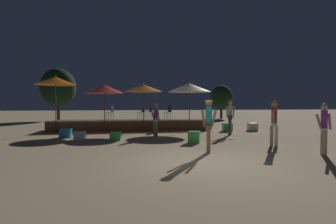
{
  "coord_description": "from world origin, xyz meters",
  "views": [
    {
      "loc": [
        -2.03,
        -6.9,
        1.64
      ],
      "look_at": [
        0.0,
        5.96,
        1.24
      ],
      "focal_mm": 28.0,
      "sensor_mm": 36.0,
      "label": 1
    }
  ],
  "objects_px": {
    "person_4": "(274,121)",
    "cube_seat_1": "(116,136)",
    "person_0": "(156,119)",
    "cube_seat_3": "(253,127)",
    "frisbee_disc": "(231,139)",
    "cube_seat_2": "(80,136)",
    "cube_seat_4": "(66,133)",
    "bistro_chair_1": "(111,111)",
    "patio_umbrella_1": "(104,89)",
    "bistro_chair_3": "(142,111)",
    "background_tree_0": "(58,88)",
    "patio_umbrella_3": "(55,81)",
    "cube_seat_5": "(227,127)",
    "bistro_chair_2": "(169,110)",
    "cube_seat_0": "(194,137)",
    "person_2": "(230,116)",
    "patio_umbrella_2": "(189,88)",
    "background_tree_1": "(221,98)",
    "patio_umbrella_0": "(144,88)",
    "person_1": "(324,127)",
    "person_3": "(209,123)",
    "bistro_chair_0": "(149,110)"
  },
  "relations": [
    {
      "from": "cube_seat_5",
      "to": "bistro_chair_0",
      "type": "xyz_separation_m",
      "value": [
        -4.48,
        2.38,
        0.98
      ]
    },
    {
      "from": "person_0",
      "to": "cube_seat_3",
      "type": "bearing_deg",
      "value": -33.76
    },
    {
      "from": "person_2",
      "to": "bistro_chair_1",
      "type": "bearing_deg",
      "value": -78.52
    },
    {
      "from": "patio_umbrella_0",
      "to": "patio_umbrella_2",
      "type": "bearing_deg",
      "value": 5.29
    },
    {
      "from": "patio_umbrella_3",
      "to": "person_0",
      "type": "bearing_deg",
      "value": -24.91
    },
    {
      "from": "cube_seat_3",
      "to": "person_2",
      "type": "distance_m",
      "value": 3.06
    },
    {
      "from": "cube_seat_5",
      "to": "patio_umbrella_3",
      "type": "bearing_deg",
      "value": 176.36
    },
    {
      "from": "person_0",
      "to": "bistro_chair_1",
      "type": "bearing_deg",
      "value": 74.39
    },
    {
      "from": "patio_umbrella_1",
      "to": "cube_seat_2",
      "type": "relative_size",
      "value": 5.72
    },
    {
      "from": "patio_umbrella_1",
      "to": "cube_seat_5",
      "type": "relative_size",
      "value": 4.74
    },
    {
      "from": "cube_seat_0",
      "to": "person_2",
      "type": "height_order",
      "value": "person_2"
    },
    {
      "from": "bistro_chair_0",
      "to": "bistro_chair_2",
      "type": "distance_m",
      "value": 1.55
    },
    {
      "from": "bistro_chair_0",
      "to": "background_tree_1",
      "type": "relative_size",
      "value": 0.24
    },
    {
      "from": "bistro_chair_1",
      "to": "patio_umbrella_1",
      "type": "bearing_deg",
      "value": 2.66
    },
    {
      "from": "patio_umbrella_3",
      "to": "background_tree_0",
      "type": "xyz_separation_m",
      "value": [
        -2.74,
        11.73,
        0.32
      ]
    },
    {
      "from": "cube_seat_4",
      "to": "bistro_chair_1",
      "type": "bearing_deg",
      "value": 56.31
    },
    {
      "from": "patio_umbrella_3",
      "to": "person_3",
      "type": "bearing_deg",
      "value": -47.06
    },
    {
      "from": "patio_umbrella_0",
      "to": "bistro_chair_0",
      "type": "distance_m",
      "value": 2.36
    },
    {
      "from": "bistro_chair_1",
      "to": "cube_seat_1",
      "type": "bearing_deg",
      "value": 26.87
    },
    {
      "from": "person_4",
      "to": "bistro_chair_0",
      "type": "xyz_separation_m",
      "value": [
        -4.17,
        7.94,
        0.23
      ]
    },
    {
      "from": "bistro_chair_2",
      "to": "frisbee_disc",
      "type": "distance_m",
      "value": 5.3
    },
    {
      "from": "frisbee_disc",
      "to": "cube_seat_2",
      "type": "bearing_deg",
      "value": 173.53
    },
    {
      "from": "background_tree_0",
      "to": "cube_seat_2",
      "type": "bearing_deg",
      "value": -72.97
    },
    {
      "from": "bistro_chair_3",
      "to": "background_tree_0",
      "type": "xyz_separation_m",
      "value": [
        -7.63,
        10.85,
        2.03
      ]
    },
    {
      "from": "patio_umbrella_1",
      "to": "bistro_chair_0",
      "type": "relative_size",
      "value": 3.12
    },
    {
      "from": "background_tree_0",
      "to": "patio_umbrella_1",
      "type": "bearing_deg",
      "value": -65.43
    },
    {
      "from": "patio_umbrella_3",
      "to": "bistro_chair_3",
      "type": "height_order",
      "value": "patio_umbrella_3"
    },
    {
      "from": "cube_seat_5",
      "to": "background_tree_1",
      "type": "relative_size",
      "value": 0.16
    },
    {
      "from": "person_0",
      "to": "person_3",
      "type": "distance_m",
      "value": 4.82
    },
    {
      "from": "cube_seat_4",
      "to": "person_2",
      "type": "relative_size",
      "value": 0.29
    },
    {
      "from": "patio_umbrella_0",
      "to": "cube_seat_0",
      "type": "bearing_deg",
      "value": -69.03
    },
    {
      "from": "person_1",
      "to": "patio_umbrella_0",
      "type": "bearing_deg",
      "value": 50.98
    },
    {
      "from": "cube_seat_1",
      "to": "cube_seat_2",
      "type": "bearing_deg",
      "value": 168.1
    },
    {
      "from": "patio_umbrella_2",
      "to": "cube_seat_4",
      "type": "bearing_deg",
      "value": -160.79
    },
    {
      "from": "cube_seat_2",
      "to": "background_tree_0",
      "type": "bearing_deg",
      "value": 107.03
    },
    {
      "from": "patio_umbrella_3",
      "to": "cube_seat_5",
      "type": "height_order",
      "value": "patio_umbrella_3"
    },
    {
      "from": "person_1",
      "to": "person_3",
      "type": "height_order",
      "value": "person_3"
    },
    {
      "from": "cube_seat_1",
      "to": "cube_seat_3",
      "type": "xyz_separation_m",
      "value": [
        8.13,
        3.0,
        0.03
      ]
    },
    {
      "from": "patio_umbrella_1",
      "to": "background_tree_1",
      "type": "relative_size",
      "value": 0.76
    },
    {
      "from": "patio_umbrella_2",
      "to": "cube_seat_4",
      "type": "xyz_separation_m",
      "value": [
        -6.75,
        -2.35,
        -2.42
      ]
    },
    {
      "from": "patio_umbrella_2",
      "to": "background_tree_0",
      "type": "xyz_separation_m",
      "value": [
        -10.5,
        11.6,
        0.63
      ]
    },
    {
      "from": "cube_seat_3",
      "to": "background_tree_1",
      "type": "relative_size",
      "value": 0.15
    },
    {
      "from": "patio_umbrella_2",
      "to": "background_tree_1",
      "type": "bearing_deg",
      "value": 61.61
    },
    {
      "from": "patio_umbrella_2",
      "to": "background_tree_1",
      "type": "distance_m",
      "value": 13.97
    },
    {
      "from": "person_1",
      "to": "bistro_chair_0",
      "type": "relative_size",
      "value": 1.84
    },
    {
      "from": "patio_umbrella_2",
      "to": "cube_seat_1",
      "type": "xyz_separation_m",
      "value": [
        -4.3,
        -3.67,
        -2.43
      ]
    },
    {
      "from": "cube_seat_0",
      "to": "cube_seat_3",
      "type": "relative_size",
      "value": 1.08
    },
    {
      "from": "person_4",
      "to": "cube_seat_1",
      "type": "bearing_deg",
      "value": 16.49
    },
    {
      "from": "frisbee_disc",
      "to": "bistro_chair_3",
      "type": "bearing_deg",
      "value": 128.45
    },
    {
      "from": "patio_umbrella_1",
      "to": "bistro_chair_3",
      "type": "xyz_separation_m",
      "value": [
        2.2,
        1.03,
        -1.27
      ]
    }
  ]
}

